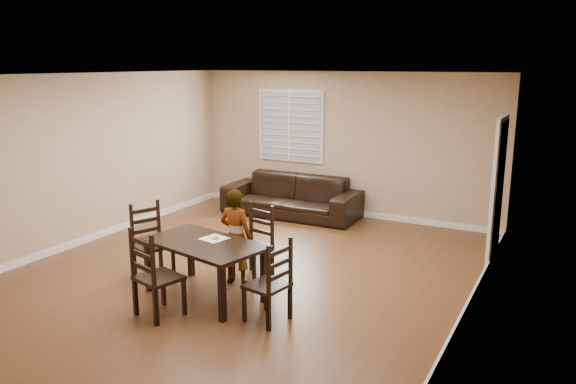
% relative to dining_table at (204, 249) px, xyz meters
% --- Properties ---
extents(ground, '(7.00, 7.00, 0.00)m').
position_rel_dining_table_xyz_m(ground, '(-0.01, 0.95, -0.62)').
color(ground, '#57341D').
rests_on(ground, ground).
extents(room, '(6.04, 7.04, 2.72)m').
position_rel_dining_table_xyz_m(room, '(0.03, 1.13, 1.18)').
color(room, tan).
rests_on(room, ground).
extents(dining_table, '(1.66, 1.16, 0.71)m').
position_rel_dining_table_xyz_m(dining_table, '(0.00, 0.00, 0.00)').
color(dining_table, black).
rests_on(dining_table, ground).
extents(chair_near, '(0.52, 0.50, 0.99)m').
position_rel_dining_table_xyz_m(chair_near, '(0.21, 0.95, -0.17)').
color(chair_near, black).
rests_on(chair_near, ground).
extents(chair_far, '(0.57, 0.55, 1.05)m').
position_rel_dining_table_xyz_m(chair_far, '(-0.18, -0.80, -0.14)').
color(chair_far, black).
rests_on(chair_far, ground).
extents(chair_left, '(0.57, 0.58, 1.01)m').
position_rel_dining_table_xyz_m(chair_left, '(-1.13, 0.27, -0.16)').
color(chair_left, black).
rests_on(chair_left, ground).
extents(chair_right, '(0.48, 0.51, 0.98)m').
position_rel_dining_table_xyz_m(chair_right, '(1.14, -0.24, -0.18)').
color(chair_right, black).
rests_on(chair_right, ground).
extents(child, '(0.47, 0.32, 1.28)m').
position_rel_dining_table_xyz_m(child, '(0.12, 0.54, 0.02)').
color(child, gray).
rests_on(child, ground).
extents(napkin, '(0.34, 0.34, 0.00)m').
position_rel_dining_table_xyz_m(napkin, '(0.04, 0.17, 0.09)').
color(napkin, beige).
rests_on(napkin, dining_table).
extents(donut, '(0.09, 0.09, 0.03)m').
position_rel_dining_table_xyz_m(donut, '(0.05, 0.16, 0.11)').
color(donut, '#CF854A').
rests_on(donut, napkin).
extents(sofa, '(2.61, 1.05, 0.76)m').
position_rel_dining_table_xyz_m(sofa, '(-0.82, 3.88, -0.24)').
color(sofa, black).
rests_on(sofa, ground).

